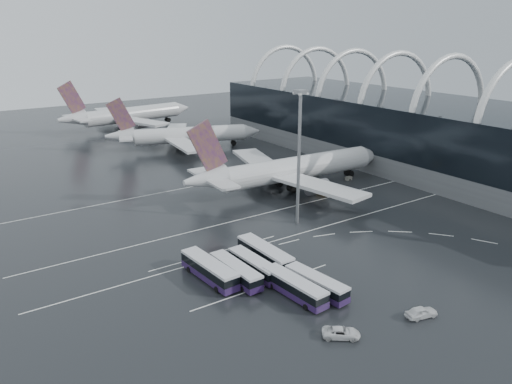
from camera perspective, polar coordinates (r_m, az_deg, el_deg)
ground at (r=110.67m, az=6.25°, el=-3.87°), size 420.00×420.00×0.00m
terminal at (r=164.32m, az=18.42°, el=6.66°), size 42.00×160.00×34.90m
lane_marking_near at (r=109.28m, az=6.93°, el=-4.19°), size 120.00×0.25×0.01m
lane_marking_mid at (r=119.33m, az=2.52°, el=-2.08°), size 120.00×0.25×0.01m
lane_marking_far at (r=141.47m, az=-4.30°, el=1.21°), size 120.00×0.25×0.01m
bus_bay_line_south at (r=85.87m, az=0.87°, el=-10.71°), size 28.00×0.25×0.01m
bus_bay_line_north at (r=97.90m, az=-4.58°, el=-6.90°), size 28.00×0.25×0.01m
airliner_main at (r=133.32m, az=3.76°, el=2.52°), size 62.61×54.88×21.21m
airliner_gate_b at (r=180.13m, az=-8.40°, el=6.39°), size 53.55×47.57×19.06m
airliner_gate_c at (r=222.74m, az=-14.62°, el=8.46°), size 60.71×55.66×21.61m
bus_row_near_a at (r=87.44m, az=-5.35°, el=-8.82°), size 3.99×14.12×3.44m
bus_row_near_b at (r=86.99m, az=-2.34°, el=-9.03°), size 3.24×12.75×3.13m
bus_row_near_c at (r=89.04m, az=-0.24°, el=-8.37°), size 3.22×12.38×3.03m
bus_row_near_d at (r=92.63m, az=1.03°, el=-7.11°), size 3.42×13.90×3.41m
bus_row_far_b at (r=82.33m, az=4.42°, el=-10.75°), size 3.80×13.10×3.18m
bus_row_far_c at (r=83.84m, az=6.92°, el=-10.34°), size 3.99×12.46×3.01m
van_curve_a at (r=74.04m, az=9.70°, el=-15.56°), size 5.75×5.29×1.49m
van_curve_b at (r=81.24m, az=18.37°, el=-12.89°), size 5.37×3.19×1.71m
floodlight_mast at (r=106.61m, az=4.97°, el=5.73°), size 2.25×2.25×29.37m
gse_cart_belly_a at (r=132.05m, az=7.50°, el=0.11°), size 2.27×1.34×1.24m
gse_cart_belly_b at (r=148.30m, az=6.96°, el=2.15°), size 1.98×1.17×1.08m
gse_cart_belly_d at (r=144.72m, az=10.54°, el=1.55°), size 1.88×1.11×1.02m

